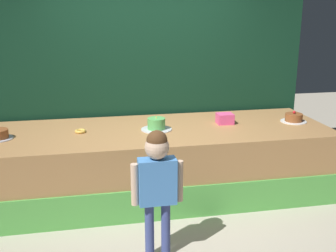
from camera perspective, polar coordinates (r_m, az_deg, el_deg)
name	(u,v)px	position (r m, az deg, el deg)	size (l,w,h in m)	color
ground_plane	(167,219)	(4.43, -0.13, -12.93)	(12.00, 12.00, 0.00)	#BCB29E
stage_platform	(156,162)	(4.87, -1.65, -5.01)	(4.06, 1.38, 0.81)	#B27F4C
curtain_backdrop	(146,57)	(5.35, -3.15, 9.55)	(4.26, 0.08, 3.10)	#113823
child_figure	(157,177)	(3.51, -1.52, -7.18)	(0.45, 0.21, 1.18)	#3F4C8C
pink_box	(225,119)	(5.00, 7.96, 1.03)	(0.19, 0.17, 0.12)	#F25191
donut	(80,131)	(4.70, -12.16, -0.71)	(0.12, 0.12, 0.03)	#F2BF4C
cake_center	(156,125)	(4.69, -1.64, 0.19)	(0.36, 0.36, 0.17)	silver
cake_right	(294,118)	(5.27, 17.17, 1.07)	(0.32, 0.32, 0.14)	white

